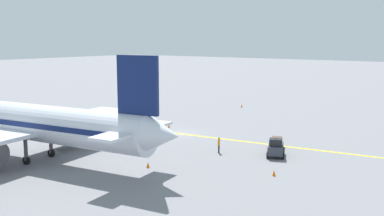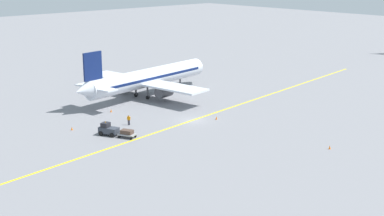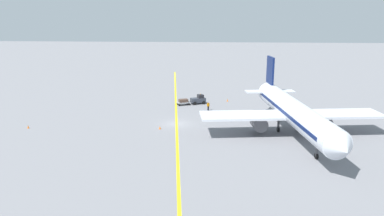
# 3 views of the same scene
# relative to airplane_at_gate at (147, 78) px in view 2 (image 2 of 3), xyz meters

# --- Properties ---
(ground_plane) EXTENTS (400.00, 400.00, 0.00)m
(ground_plane) POSITION_rel_airplane_at_gate_xyz_m (18.36, -4.69, -3.71)
(ground_plane) COLOR slate
(apron_yellow_centreline) EXTENTS (15.14, 119.14, 0.01)m
(apron_yellow_centreline) POSITION_rel_airplane_at_gate_xyz_m (18.36, -4.69, -3.71)
(apron_yellow_centreline) COLOR yellow
(apron_yellow_centreline) RESTS_ON ground
(airplane_at_gate) EXTENTS (28.45, 35.51, 10.60)m
(airplane_at_gate) POSITION_rel_airplane_at_gate_xyz_m (0.00, 0.00, 0.00)
(airplane_at_gate) COLOR silver
(airplane_at_gate) RESTS_ON ground
(baggage_tug_dark) EXTENTS (3.35, 2.67, 2.11)m
(baggage_tug_dark) POSITION_rel_airplane_at_gate_xyz_m (15.49, -19.74, -2.81)
(baggage_tug_dark) COLOR #333842
(baggage_tug_dark) RESTS_ON ground
(baggage_cart_trailing) EXTENTS (2.94, 2.33, 1.24)m
(baggage_cart_trailing) POSITION_rel_airplane_at_gate_xyz_m (18.51, -18.41, -2.95)
(baggage_cart_trailing) COLOR gray
(baggage_cart_trailing) RESTS_ON ground
(ground_crew_worker) EXTENTS (0.49, 0.39, 1.68)m
(ground_crew_worker) POSITION_rel_airplane_at_gate_xyz_m (13.27, -14.24, -2.80)
(ground_crew_worker) COLOR #23232D
(ground_crew_worker) RESTS_ON ground
(traffic_cone_near_nose) EXTENTS (0.32, 0.32, 0.55)m
(traffic_cone_near_nose) POSITION_rel_airplane_at_gate_xyz_m (9.38, -22.52, -3.43)
(traffic_cone_near_nose) COLOR orange
(traffic_cone_near_nose) RESTS_ON ground
(traffic_cone_mid_apron) EXTENTS (0.32, 0.32, 0.55)m
(traffic_cone_mid_apron) POSITION_rel_airplane_at_gate_xyz_m (20.69, -1.41, -3.43)
(traffic_cone_mid_apron) COLOR orange
(traffic_cone_mid_apron) RESTS_ON ground
(traffic_cone_by_wingtip) EXTENTS (0.32, 0.32, 0.55)m
(traffic_cone_by_wingtip) POSITION_rel_airplane_at_gate_xyz_m (4.73, -11.88, -3.43)
(traffic_cone_by_wingtip) COLOR orange
(traffic_cone_by_wingtip) RESTS_ON ground
(traffic_cone_far_edge) EXTENTS (0.32, 0.32, 0.55)m
(traffic_cone_far_edge) POSITION_rel_airplane_at_gate_xyz_m (42.23, -0.31, -3.43)
(traffic_cone_far_edge) COLOR orange
(traffic_cone_far_edge) RESTS_ON ground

